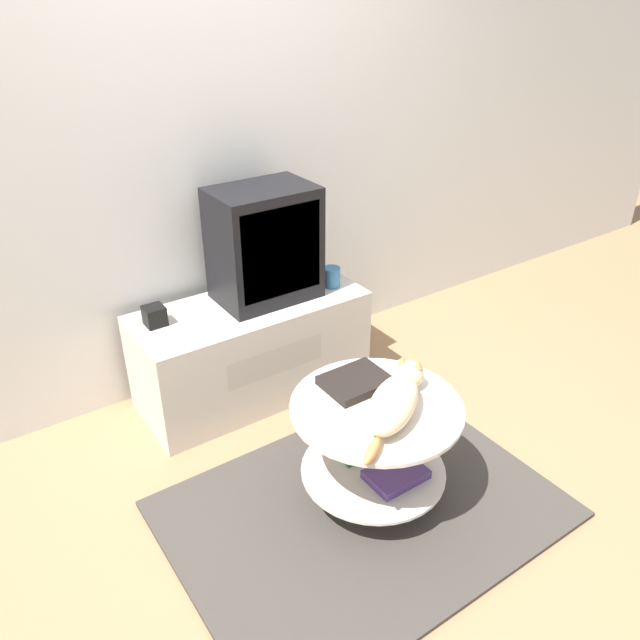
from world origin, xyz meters
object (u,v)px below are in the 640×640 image
Objects in this scene: speaker at (155,316)px; dvd_box at (356,382)px; cat at (396,400)px; tv at (264,244)px.

speaker is 1.01m from dvd_box.
cat reaches higher than speaker.
dvd_box is 0.23m from cat.
tv is at bearing 84.78° from dvd_box.
speaker is (-0.57, 0.04, -0.23)m from tv.
cat is at bearing -87.30° from dvd_box.
tv is 6.03× the size of speaker.
tv reaches higher than dvd_box.
cat is (-0.07, -1.07, -0.25)m from tv.
dvd_box is (-0.08, -0.84, -0.29)m from tv.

